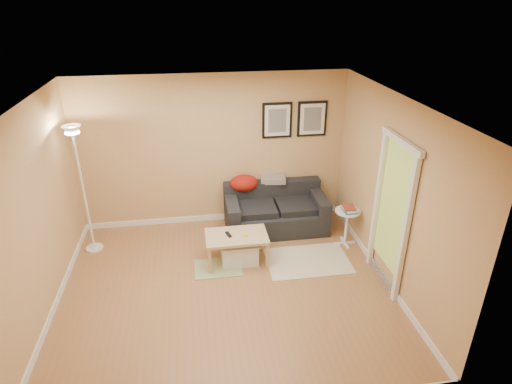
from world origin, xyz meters
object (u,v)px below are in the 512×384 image
at_px(sofa, 276,209).
at_px(coffee_table, 237,248).
at_px(book_stack, 349,209).
at_px(storage_bin, 239,252).
at_px(floor_lamp, 84,194).
at_px(side_table, 346,227).

height_order(sofa, coffee_table, sofa).
xyz_separation_m(sofa, book_stack, (1.04, -0.69, 0.28)).
distance_m(storage_bin, floor_lamp, 2.50).
relative_size(sofa, coffee_table, 1.85).
bearing_deg(storage_bin, floor_lamp, 162.78).
bearing_deg(storage_bin, sofa, 50.74).
relative_size(side_table, floor_lamp, 0.30).
bearing_deg(floor_lamp, side_table, -6.69).
bearing_deg(coffee_table, storage_bin, -33.77).
bearing_deg(storage_bin, side_table, 7.40).
height_order(side_table, floor_lamp, floor_lamp).
xyz_separation_m(side_table, floor_lamp, (-4.02, 0.47, 0.66)).
height_order(coffee_table, book_stack, book_stack).
relative_size(sofa, storage_bin, 3.00).
distance_m(storage_bin, side_table, 1.78).
bearing_deg(sofa, coffee_table, -130.98).
relative_size(sofa, side_table, 2.77).
distance_m(sofa, coffee_table, 1.19).
height_order(sofa, book_stack, sofa).
bearing_deg(sofa, floor_lamp, -176.17).
bearing_deg(coffee_table, floor_lamp, 146.60).
distance_m(sofa, storage_bin, 1.18).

